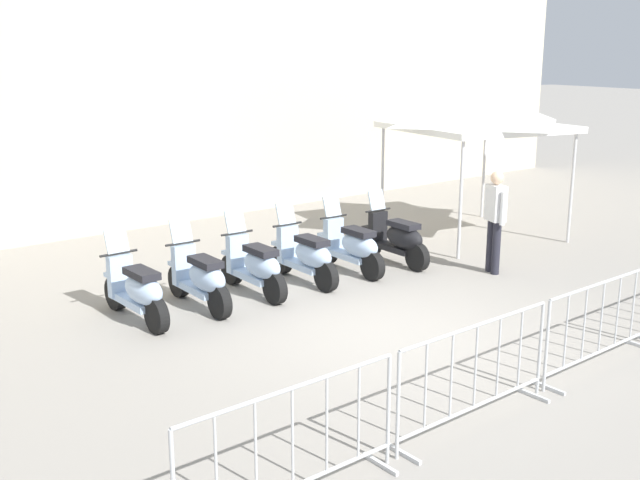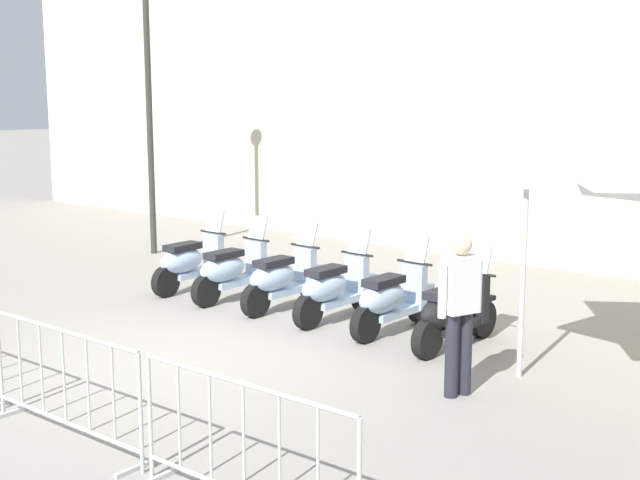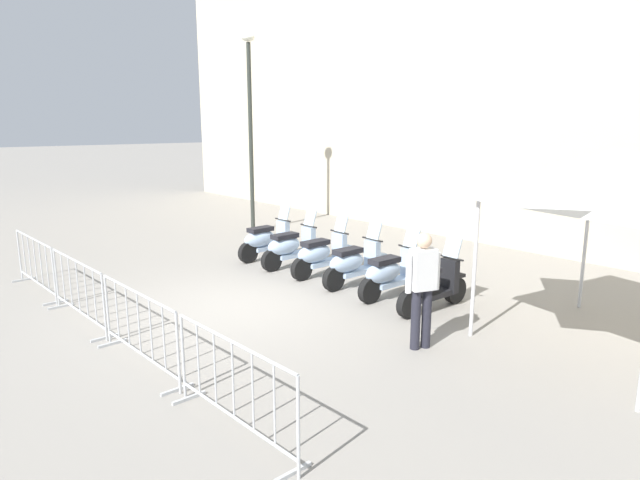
{
  "view_description": "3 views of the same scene",
  "coord_description": "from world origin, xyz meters",
  "views": [
    {
      "loc": [
        -5.1,
        -7.9,
        3.62
      ],
      "look_at": [
        -0.2,
        1.77,
        0.91
      ],
      "focal_mm": 42.22,
      "sensor_mm": 36.0,
      "label": 1
    },
    {
      "loc": [
        8.81,
        -4.89,
        3.18
      ],
      "look_at": [
        -0.51,
        2.7,
        1.07
      ],
      "focal_mm": 48.24,
      "sensor_mm": 36.0,
      "label": 2
    },
    {
      "loc": [
        8.99,
        -3.51,
        3.35
      ],
      "look_at": [
        -0.25,
        1.9,
        0.98
      ],
      "focal_mm": 31.71,
      "sensor_mm": 36.0,
      "label": 3
    }
  ],
  "objects": [
    {
      "name": "ground_plane",
      "position": [
        0.0,
        0.0,
        0.0
      ],
      "size": [
        120.0,
        120.0,
        0.0
      ],
      "primitive_type": "plane",
      "color": "gray"
    },
    {
      "name": "motorcycle_0",
      "position": [
        -2.9,
        1.99,
        0.45
      ],
      "size": [
        0.7,
        1.71,
        1.24
      ],
      "color": "black",
      "rests_on": "ground"
    },
    {
      "name": "motorcycle_1",
      "position": [
        -1.95,
        2.15,
        0.45
      ],
      "size": [
        0.66,
        1.72,
        1.24
      ],
      "color": "black",
      "rests_on": "ground"
    },
    {
      "name": "motorcycle_2",
      "position": [
        -1.01,
        2.38,
        0.45
      ],
      "size": [
        0.65,
        1.72,
        1.24
      ],
      "color": "black",
      "rests_on": "ground"
    },
    {
      "name": "motorcycle_3",
      "position": [
        -0.05,
        2.57,
        0.45
      ],
      "size": [
        0.65,
        1.72,
        1.24
      ],
      "color": "black",
      "rests_on": "ground"
    },
    {
      "name": "motorcycle_4",
      "position": [
        0.9,
        2.76,
        0.45
      ],
      "size": [
        0.64,
        1.72,
        1.24
      ],
      "color": "black",
      "rests_on": "ground"
    },
    {
      "name": "motorcycle_5",
      "position": [
        1.87,
        2.88,
        0.45
      ],
      "size": [
        0.63,
        1.72,
        1.24
      ],
      "color": "black",
      "rests_on": "ground"
    },
    {
      "name": "barrier_segment_2",
      "position": [
        1.57,
        -1.99,
        0.53
      ],
      "size": [
        2.12,
        0.85,
        1.07
      ],
      "color": "#B2B5B7",
      "rests_on": "ground"
    },
    {
      "name": "barrier_segment_3",
      "position": [
        3.78,
        -1.52,
        0.53
      ],
      "size": [
        2.12,
        0.85,
        1.07
      ],
      "color": "#B2B5B7",
      "rests_on": "ground"
    },
    {
      "name": "street_lamp",
      "position": [
        -6.15,
        3.07,
        3.36
      ],
      "size": [
        0.36,
        0.36,
        5.53
      ],
      "color": "#2D332D",
      "rests_on": "ground"
    },
    {
      "name": "officer_near_row_end",
      "position": [
        3.03,
        1.69,
        0.98
      ],
      "size": [
        0.28,
        0.54,
        1.73
      ],
      "color": "#23232D",
      "rests_on": "ground"
    }
  ]
}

